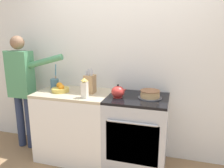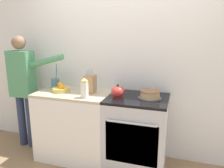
{
  "view_description": "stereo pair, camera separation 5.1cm",
  "coord_description": "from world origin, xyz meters",
  "px_view_note": "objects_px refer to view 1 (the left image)",
  "views": [
    {
      "loc": [
        0.65,
        -2.18,
        1.69
      ],
      "look_at": [
        -0.07,
        0.29,
        1.07
      ],
      "focal_mm": 35.0,
      "sensor_mm": 36.0,
      "label": 1
    },
    {
      "loc": [
        0.7,
        -2.17,
        1.69
      ],
      "look_at": [
        -0.07,
        0.29,
        1.07
      ],
      "focal_mm": 35.0,
      "sensor_mm": 36.0,
      "label": 2
    }
  ],
  "objects_px": {
    "fruit_bowl": "(60,89)",
    "tea_kettle": "(118,92)",
    "knife_block": "(90,84)",
    "stove_range": "(137,133)",
    "layer_cake": "(150,94)",
    "utensil_crock": "(55,83)",
    "milk_carton": "(85,88)",
    "person_baker": "(22,83)"
  },
  "relations": [
    {
      "from": "knife_block",
      "to": "milk_carton",
      "type": "distance_m",
      "value": 0.22
    },
    {
      "from": "layer_cake",
      "to": "person_baker",
      "type": "bearing_deg",
      "value": 179.48
    },
    {
      "from": "knife_block",
      "to": "tea_kettle",
      "type": "bearing_deg",
      "value": -12.94
    },
    {
      "from": "tea_kettle",
      "to": "fruit_bowl",
      "type": "relative_size",
      "value": 0.87
    },
    {
      "from": "stove_range",
      "to": "person_baker",
      "type": "xyz_separation_m",
      "value": [
        -1.67,
        0.03,
        0.52
      ]
    },
    {
      "from": "layer_cake",
      "to": "knife_block",
      "type": "distance_m",
      "value": 0.77
    },
    {
      "from": "person_baker",
      "to": "milk_carton",
      "type": "bearing_deg",
      "value": -12.2
    },
    {
      "from": "knife_block",
      "to": "layer_cake",
      "type": "bearing_deg",
      "value": -0.93
    },
    {
      "from": "tea_kettle",
      "to": "person_baker",
      "type": "relative_size",
      "value": 0.12
    },
    {
      "from": "person_baker",
      "to": "stove_range",
      "type": "bearing_deg",
      "value": -1.28
    },
    {
      "from": "stove_range",
      "to": "milk_carton",
      "type": "distance_m",
      "value": 0.85
    },
    {
      "from": "layer_cake",
      "to": "utensil_crock",
      "type": "relative_size",
      "value": 0.84
    },
    {
      "from": "layer_cake",
      "to": "knife_block",
      "type": "relative_size",
      "value": 0.87
    },
    {
      "from": "tea_kettle",
      "to": "utensil_crock",
      "type": "xyz_separation_m",
      "value": [
        -0.95,
        0.16,
        0.0
      ]
    },
    {
      "from": "tea_kettle",
      "to": "stove_range",
      "type": "bearing_deg",
      "value": 15.59
    },
    {
      "from": "fruit_bowl",
      "to": "stove_range",
      "type": "bearing_deg",
      "value": 1.92
    },
    {
      "from": "fruit_bowl",
      "to": "person_baker",
      "type": "xyz_separation_m",
      "value": [
        -0.65,
        0.07,
        0.02
      ]
    },
    {
      "from": "knife_block",
      "to": "fruit_bowl",
      "type": "distance_m",
      "value": 0.41
    },
    {
      "from": "knife_block",
      "to": "milk_carton",
      "type": "xyz_separation_m",
      "value": [
        0.02,
        -0.22,
        -0.0
      ]
    },
    {
      "from": "knife_block",
      "to": "person_baker",
      "type": "distance_m",
      "value": 1.05
    },
    {
      "from": "knife_block",
      "to": "fruit_bowl",
      "type": "relative_size",
      "value": 1.44
    },
    {
      "from": "fruit_bowl",
      "to": "person_baker",
      "type": "height_order",
      "value": "person_baker"
    },
    {
      "from": "stove_range",
      "to": "layer_cake",
      "type": "bearing_deg",
      "value": 6.34
    },
    {
      "from": "fruit_bowl",
      "to": "person_baker",
      "type": "relative_size",
      "value": 0.14
    },
    {
      "from": "stove_range",
      "to": "layer_cake",
      "type": "distance_m",
      "value": 0.53
    },
    {
      "from": "knife_block",
      "to": "fruit_bowl",
      "type": "height_order",
      "value": "knife_block"
    },
    {
      "from": "fruit_bowl",
      "to": "tea_kettle",
      "type": "bearing_deg",
      "value": -2.1
    },
    {
      "from": "tea_kettle",
      "to": "milk_carton",
      "type": "xyz_separation_m",
      "value": [
        -0.38,
        -0.13,
        0.05
      ]
    },
    {
      "from": "tea_kettle",
      "to": "knife_block",
      "type": "bearing_deg",
      "value": 167.06
    },
    {
      "from": "fruit_bowl",
      "to": "person_baker",
      "type": "bearing_deg",
      "value": 174.15
    },
    {
      "from": "layer_cake",
      "to": "person_baker",
      "type": "xyz_separation_m",
      "value": [
        -1.81,
        0.02,
        0.01
      ]
    },
    {
      "from": "stove_range",
      "to": "utensil_crock",
      "type": "height_order",
      "value": "utensil_crock"
    },
    {
      "from": "milk_carton",
      "to": "knife_block",
      "type": "bearing_deg",
      "value": 95.86
    },
    {
      "from": "fruit_bowl",
      "to": "knife_block",
      "type": "bearing_deg",
      "value": 9.06
    },
    {
      "from": "fruit_bowl",
      "to": "milk_carton",
      "type": "distance_m",
      "value": 0.45
    },
    {
      "from": "layer_cake",
      "to": "tea_kettle",
      "type": "relative_size",
      "value": 1.44
    },
    {
      "from": "layer_cake",
      "to": "tea_kettle",
      "type": "xyz_separation_m",
      "value": [
        -0.37,
        -0.08,
        0.02
      ]
    },
    {
      "from": "stove_range",
      "to": "layer_cake",
      "type": "xyz_separation_m",
      "value": [
        0.15,
        0.02,
        0.5
      ]
    },
    {
      "from": "knife_block",
      "to": "utensil_crock",
      "type": "bearing_deg",
      "value": 173.08
    },
    {
      "from": "stove_range",
      "to": "layer_cake",
      "type": "height_order",
      "value": "layer_cake"
    },
    {
      "from": "layer_cake",
      "to": "utensil_crock",
      "type": "distance_m",
      "value": 1.32
    },
    {
      "from": "knife_block",
      "to": "utensil_crock",
      "type": "relative_size",
      "value": 0.96
    }
  ]
}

